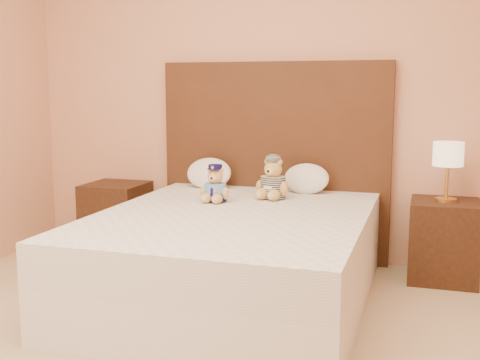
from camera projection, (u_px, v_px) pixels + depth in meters
name	position (u px, v px, depth m)	size (l,w,h in m)	color
bed	(233.00, 257.00, 3.71)	(1.60, 2.00, 0.55)	white
headboard	(274.00, 161.00, 4.59)	(1.75, 0.08, 1.50)	#452414
nightstand_left	(116.00, 217.00, 4.83)	(0.45, 0.45, 0.55)	#3B2112
nightstand_right	(444.00, 241.00, 4.09)	(0.45, 0.45, 0.55)	#3B2112
lamp	(448.00, 157.00, 4.00)	(0.20, 0.20, 0.40)	gold
teddy_police	(215.00, 183.00, 4.01)	(0.21, 0.20, 0.25)	tan
teddy_prisoner	(273.00, 178.00, 4.13)	(0.25, 0.24, 0.28)	tan
pillow_left	(209.00, 172.00, 4.57)	(0.35, 0.23, 0.25)	white
pillow_right	(306.00, 177.00, 4.35)	(0.33, 0.21, 0.23)	white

